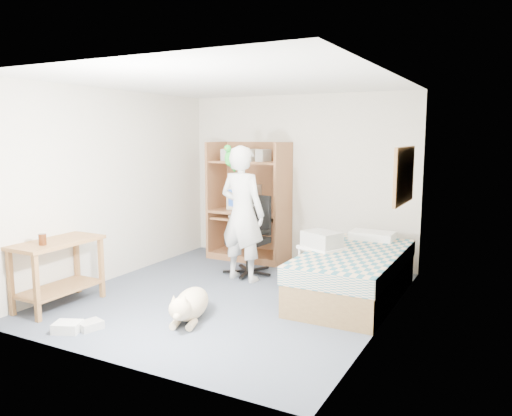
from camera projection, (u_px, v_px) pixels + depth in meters
The scene contains 21 objects.
floor at pixel (232, 296), 5.97m from camera, with size 4.00×4.00×0.00m, color #444C5D.
wall_back at pixel (299, 179), 7.53m from camera, with size 3.60×0.02×2.50m, color beige.
wall_right at pixel (388, 202), 4.95m from camera, with size 0.02×4.00×2.50m, color beige.
wall_left at pixel (115, 185), 6.61m from camera, with size 0.02×4.00×2.50m, color beige.
ceiling at pixel (231, 82), 5.60m from camera, with size 3.60×4.00×0.02m, color white.
computer_hutch at pixel (250, 206), 7.69m from camera, with size 1.20×0.63×1.80m.
bed at pixel (354, 274), 5.86m from camera, with size 1.02×2.02×0.66m.
side_desk at pixel (58, 263), 5.56m from camera, with size 0.50×1.00×0.75m.
corkboard at pixel (404, 175), 5.72m from camera, with size 0.04×0.94×0.66m.
office_chair at pixel (251, 246), 6.89m from camera, with size 0.60×0.60×1.07m.
person at pixel (242, 214), 6.53m from camera, with size 0.65×0.43×1.78m, color silver.
parrot at pixel (229, 157), 6.53m from camera, with size 0.13×0.23×0.36m.
dog at pixel (190, 304), 5.19m from camera, with size 0.52×0.97×0.37m.
printer_cart at pixel (321, 262), 6.03m from camera, with size 0.60×0.55×0.58m.
printer at pixel (322, 239), 5.99m from camera, with size 0.42×0.32×0.18m, color #A8A8A3.
crt_monitor at pixel (244, 197), 7.73m from camera, with size 0.40×0.43×0.37m.
keyboard at pixel (243, 217), 7.59m from camera, with size 0.45×0.16×0.03m, color beige.
pencil_cup at pixel (265, 208), 7.47m from camera, with size 0.08×0.08×0.12m, color gold.
drink_glass at pixel (42, 239), 5.30m from camera, with size 0.08×0.08×0.12m, color #3E1B0A.
floor_box_a at pixel (67, 327), 4.87m from camera, with size 0.25×0.20×0.10m, color silver.
floor_box_b at pixel (90, 325), 4.95m from camera, with size 0.18×0.22×0.08m, color #B0B0AB.
Camera 1 is at (2.93, -4.95, 1.92)m, focal length 35.00 mm.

